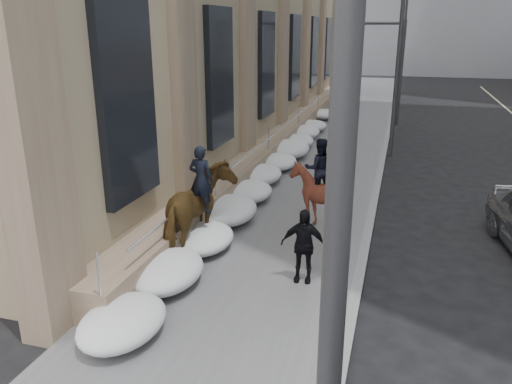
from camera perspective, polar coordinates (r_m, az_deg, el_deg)
ground at (r=11.10m, az=-3.05°, el=-12.11°), size 140.00×140.00×0.00m
sidewalk at (r=20.06m, az=6.38°, el=2.17°), size 5.00×80.00×0.12m
curb at (r=19.81m, az=13.85°, el=1.53°), size 0.24×80.00×0.12m
streetlight_near at (r=3.22m, az=6.62°, el=-0.75°), size 1.71×0.24×8.00m
streetlight_mid at (r=23.03m, az=15.60°, el=15.15°), size 1.71×0.24×8.00m
streetlight_far at (r=43.02m, az=16.29°, el=16.31°), size 1.71×0.24×8.00m
traffic_signal at (r=31.06m, az=14.62°, el=14.83°), size 4.10×0.22×6.00m
snow_bank at (r=18.46m, az=1.03°, el=2.17°), size 1.70×18.10×0.76m
mounted_horse_left at (r=12.62m, az=-6.50°, el=-1.97°), size 1.30×2.64×2.75m
mounted_horse_right at (r=14.23m, az=7.05°, el=0.02°), size 1.91×2.03×2.58m
pedestrian at (r=11.25m, az=5.40°, el=-6.09°), size 1.04×0.49×1.72m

